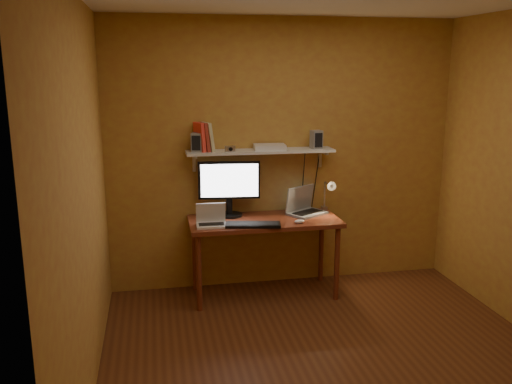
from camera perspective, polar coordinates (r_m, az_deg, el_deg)
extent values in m
cube|color=brown|center=(4.28, 7.98, -17.25)|extent=(3.40, 3.20, 0.02)
cube|color=#B39036|center=(5.31, 2.87, 3.95)|extent=(3.40, 0.02, 2.60)
cube|color=#B39036|center=(2.40, 21.48, -8.36)|extent=(3.40, 0.02, 2.60)
cube|color=#B39036|center=(3.61, -17.95, -1.01)|extent=(0.02, 3.20, 2.60)
cube|color=maroon|center=(5.06, 0.89, -3.10)|extent=(1.40, 0.60, 0.04)
cylinder|color=maroon|center=(4.87, -6.02, -8.49)|extent=(0.05, 0.05, 0.71)
cylinder|color=maroon|center=(5.13, 8.51, -7.45)|extent=(0.05, 0.05, 0.71)
cylinder|color=maroon|center=(5.32, -6.46, -6.61)|extent=(0.05, 0.05, 0.71)
cylinder|color=maroon|center=(5.55, 6.88, -5.77)|extent=(0.05, 0.05, 0.71)
cube|color=silver|center=(5.11, 0.48, 4.32)|extent=(1.40, 0.25, 0.02)
cube|color=silver|center=(5.15, -6.55, 3.15)|extent=(0.03, 0.03, 0.18)
cube|color=silver|center=(5.38, 6.75, 3.57)|extent=(0.03, 0.03, 0.18)
cylinder|color=black|center=(5.18, -2.81, -2.41)|extent=(0.27, 0.27, 0.02)
cube|color=black|center=(5.15, -2.82, -1.43)|extent=(0.06, 0.05, 0.18)
cube|color=black|center=(5.10, -2.86, 1.25)|extent=(0.58, 0.09, 0.36)
cube|color=white|center=(5.08, -2.83, 1.21)|extent=(0.53, 0.06, 0.31)
cube|color=gray|center=(5.25, 5.43, -2.23)|extent=(0.43, 0.39, 0.02)
cube|color=black|center=(5.24, 5.43, -2.12)|extent=(0.32, 0.27, 0.00)
cube|color=gray|center=(5.28, 4.63, -0.64)|extent=(0.33, 0.23, 0.25)
cube|color=#122339|center=(5.28, 4.63, -0.64)|extent=(0.28, 0.19, 0.21)
cube|color=white|center=(4.85, -4.71, -3.51)|extent=(0.27, 0.19, 0.02)
cube|color=black|center=(4.84, -4.71, -3.38)|extent=(0.23, 0.11, 0.00)
cube|color=white|center=(4.89, -4.79, -2.15)|extent=(0.27, 0.06, 0.18)
cube|color=black|center=(4.89, -4.79, -2.15)|extent=(0.23, 0.05, 0.15)
cube|color=black|center=(4.84, -0.32, -3.47)|extent=(0.51, 0.25, 0.03)
ellipsoid|color=white|center=(4.94, 4.60, -3.10)|extent=(0.10, 0.07, 0.03)
cube|color=silver|center=(5.45, 7.19, -1.92)|extent=(0.05, 0.06, 0.08)
cylinder|color=silver|center=(5.41, 7.24, -0.39)|extent=(0.02, 0.02, 0.28)
cylinder|color=silver|center=(5.31, 7.54, 0.89)|extent=(0.01, 0.16, 0.01)
cone|color=silver|center=(5.23, 7.82, 0.70)|extent=(0.09, 0.09, 0.09)
sphere|color=#FFE0A5|center=(5.22, 7.89, 0.66)|extent=(0.04, 0.04, 0.04)
cube|color=gray|center=(5.01, -6.25, 5.22)|extent=(0.12, 0.12, 0.17)
cube|color=gray|center=(5.22, 6.37, 5.52)|extent=(0.11, 0.11, 0.17)
cube|color=#F23D30|center=(5.02, -5.97, 5.78)|extent=(0.11, 0.19, 0.27)
cube|color=maroon|center=(5.03, -5.54, 5.79)|extent=(0.12, 0.19, 0.27)
cube|color=#BDBA91|center=(5.03, -5.11, 5.80)|extent=(0.13, 0.19, 0.27)
cube|color=silver|center=(4.98, -2.75, 4.56)|extent=(0.10, 0.04, 0.06)
cylinder|color=black|center=(4.97, -2.72, 4.53)|extent=(0.04, 0.02, 0.03)
cube|color=white|center=(5.12, 1.44, 4.76)|extent=(0.31, 0.22, 0.05)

